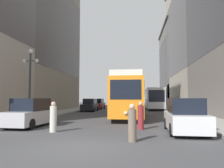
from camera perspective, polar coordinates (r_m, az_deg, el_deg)
ground_plane at (r=8.69m, az=-8.70°, el=-15.65°), size 200.00×200.00×0.00m
sidewalk_left at (r=49.22m, az=-4.98°, el=-5.79°), size 3.11×120.00×0.15m
sidewalk_right at (r=48.53m, az=12.90°, el=-5.74°), size 3.11×120.00×0.15m
streetcar at (r=21.85m, az=4.85°, el=-2.98°), size 2.99×12.56×3.89m
transit_bus at (r=38.67m, az=10.64°, el=-3.51°), size 2.66×12.08×3.45m
parked_car_left_near at (r=15.56m, az=-20.07°, el=-7.07°), size 2.05×4.49×1.82m
parked_car_left_mid at (r=32.89m, az=-5.66°, el=-5.44°), size 1.90×4.64×1.82m
parked_car_right_far at (r=12.55m, az=18.14°, el=-7.95°), size 1.99×4.49×1.82m
parked_car_left_far at (r=39.55m, az=-3.58°, el=-5.17°), size 1.98×4.81×1.82m
pedestrian_crossing_near at (r=13.30m, az=7.35°, el=-8.22°), size 0.36×0.36×1.63m
pedestrian_crossing_far at (r=12.62m, az=-14.77°, el=-8.35°), size 0.37×0.37×1.64m
pedestrian_on_sidewalk at (r=9.54m, az=5.19°, el=-10.14°), size 0.35×0.35×1.58m
lamp_post_left_near at (r=19.68m, az=-20.18°, el=2.65°), size 1.41×0.36×5.78m
building_left_corner at (r=38.32m, az=-19.55°, el=12.20°), size 10.71×19.74×23.73m
building_right_midblock at (r=62.19m, az=19.87°, el=4.59°), size 15.53×21.28×20.67m
building_right_far at (r=45.63m, az=22.47°, el=11.03°), size 11.56×21.88×25.71m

